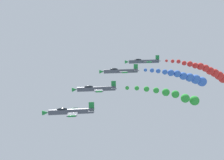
{
  "coord_description": "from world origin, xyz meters",
  "views": [
    {
      "loc": [
        -57.64,
        5.79,
        139.21
      ],
      "look_at": [
        0.0,
        0.0,
        119.78
      ],
      "focal_mm": 39.31,
      "sensor_mm": 36.0,
      "label": 1
    }
  ],
  "objects_px": {
    "airplane_left_inner": "(96,89)",
    "airplane_left_outer": "(143,61)",
    "airplane_lead": "(70,111)",
    "airplane_right_inner": "(120,71)"
  },
  "relations": [
    {
      "from": "airplane_lead",
      "to": "airplane_left_inner",
      "type": "relative_size",
      "value": 1.0
    },
    {
      "from": "airplane_lead",
      "to": "airplane_left_outer",
      "type": "xyz_separation_m",
      "value": [
        24.09,
        -20.25,
        3.84
      ]
    },
    {
      "from": "airplane_lead",
      "to": "airplane_right_inner",
      "type": "height_order",
      "value": "airplane_right_inner"
    },
    {
      "from": "airplane_right_inner",
      "to": "airplane_left_inner",
      "type": "bearing_deg",
      "value": 139.32
    },
    {
      "from": "airplane_left_inner",
      "to": "airplane_left_outer",
      "type": "distance_m",
      "value": 21.48
    },
    {
      "from": "airplane_left_inner",
      "to": "airplane_left_outer",
      "type": "xyz_separation_m",
      "value": [
        15.37,
        -14.81,
        2.41
      ]
    },
    {
      "from": "airplane_lead",
      "to": "airplane_left_inner",
      "type": "xyz_separation_m",
      "value": [
        8.72,
        -5.45,
        1.43
      ]
    },
    {
      "from": "airplane_left_inner",
      "to": "airplane_left_outer",
      "type": "height_order",
      "value": "airplane_left_outer"
    },
    {
      "from": "airplane_right_inner",
      "to": "airplane_left_outer",
      "type": "distance_m",
      "value": 10.92
    },
    {
      "from": "airplane_lead",
      "to": "airplane_right_inner",
      "type": "relative_size",
      "value": 1.0
    }
  ]
}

